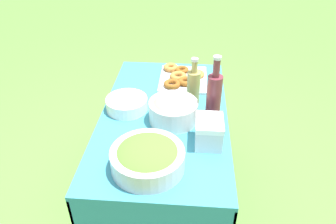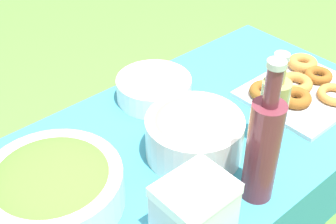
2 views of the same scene
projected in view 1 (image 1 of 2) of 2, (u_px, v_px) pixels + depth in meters
The scene contains 9 objects.
ground_plane at pixel (165, 203), 2.30m from camera, with size 14.00×14.00×0.00m, color #568C38.
picnic_table at pixel (164, 129), 1.93m from camera, with size 1.30×0.71×0.76m.
salad_bowl at pixel (148, 157), 1.47m from camera, with size 0.34×0.34×0.12m.
pasta_bowl at pixel (173, 109), 1.77m from camera, with size 0.26×0.26×0.14m.
donut_platter at pixel (182, 77), 2.18m from camera, with size 0.37×0.32×0.05m.
plate_stack at pixel (127, 104), 1.88m from camera, with size 0.24×0.24×0.07m.
olive_oil_bottle at pixel (193, 86), 1.90m from camera, with size 0.08×0.08×0.29m.
wine_bottle at pixel (214, 97), 1.72m from camera, with size 0.08×0.08×0.39m.
cooler_box at pixel (209, 132), 1.61m from camera, with size 0.17×0.13×0.14m.
Camera 1 is at (-1.53, -0.14, 1.82)m, focal length 35.00 mm.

